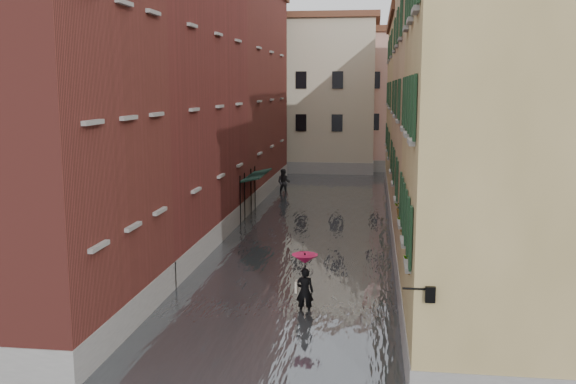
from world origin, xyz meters
The scene contains 16 objects.
ground centered at (0.00, 0.00, 0.00)m, with size 120.00×120.00×0.00m, color #525254.
floodwater centered at (0.00, 13.00, 0.10)m, with size 10.00×60.00×0.20m, color #4E5257.
building_left_near centered at (-7.00, -2.00, 6.50)m, with size 6.00×8.00×13.00m, color maroon.
building_left_mid centered at (-7.00, 9.00, 6.25)m, with size 6.00×14.00×12.50m, color #5A201C.
building_left_far centered at (-7.00, 24.00, 7.00)m, with size 6.00×16.00×14.00m, color maroon.
building_right_near centered at (7.00, -2.00, 5.75)m, with size 6.00×8.00×11.50m, color olive.
building_right_mid centered at (7.00, 9.00, 6.50)m, with size 6.00×14.00×13.00m, color tan.
building_right_far centered at (7.00, 24.00, 5.75)m, with size 6.00×16.00×11.50m, color olive.
building_end_cream centered at (-3.00, 38.00, 6.50)m, with size 12.00×9.00×13.00m, color #B0A98C.
building_end_pink centered at (6.00, 40.00, 6.00)m, with size 10.00×9.00×12.00m, color #CC978F.
awning_near centered at (-3.49, 14.81, 2.47)m, with size 1.09×3.09×2.80m.
awning_far centered at (-3.48, 16.01, 2.47)m, with size 1.09×3.17×2.80m.
wall_lantern centered at (4.33, -6.00, 3.01)m, with size 0.71×0.22×0.35m.
window_planters centered at (4.12, -0.28, 3.51)m, with size 0.59×8.02×0.84m.
pedestrian_main centered at (0.90, 0.43, 1.21)m, with size 0.88×0.88×2.06m.
pedestrian_far centered at (-3.04, 23.46, 0.94)m, with size 0.91×0.71×1.88m, color black.
Camera 1 is at (3.07, -19.72, 7.47)m, focal length 40.00 mm.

